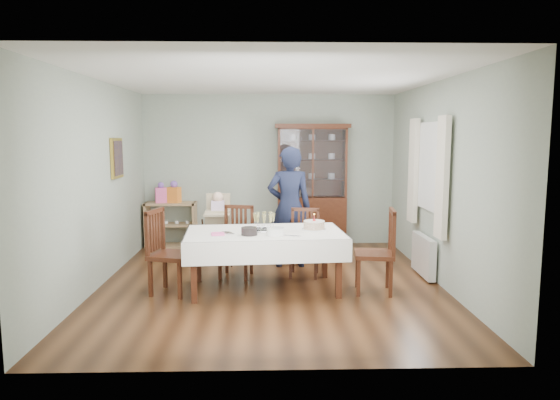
{
  "coord_description": "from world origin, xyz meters",
  "views": [
    {
      "loc": [
        -0.05,
        -6.51,
        1.98
      ],
      "look_at": [
        0.13,
        0.2,
        1.11
      ],
      "focal_mm": 32.0,
      "sensor_mm": 36.0,
      "label": 1
    }
  ],
  "objects_px": {
    "gift_bag_pink": "(161,194)",
    "champagne_tray": "(264,225)",
    "chair_end_left": "(170,269)",
    "chair_far_left": "(236,256)",
    "woman": "(289,207)",
    "sideboard": "(171,225)",
    "gift_bag_orange": "(174,193)",
    "chair_far_right": "(304,256)",
    "dining_table": "(265,260)",
    "high_chair": "(218,236)",
    "china_cabinet": "(312,184)",
    "birthday_cake": "(314,226)",
    "chair_end_right": "(375,268)"
  },
  "relations": [
    {
      "from": "china_cabinet",
      "to": "chair_far_right",
      "type": "height_order",
      "value": "china_cabinet"
    },
    {
      "from": "chair_far_left",
      "to": "woman",
      "type": "relative_size",
      "value": 0.54
    },
    {
      "from": "woman",
      "to": "gift_bag_orange",
      "type": "distance_m",
      "value": 2.39
    },
    {
      "from": "sideboard",
      "to": "gift_bag_orange",
      "type": "distance_m",
      "value": 0.58
    },
    {
      "from": "china_cabinet",
      "to": "chair_far_left",
      "type": "relative_size",
      "value": 2.2
    },
    {
      "from": "chair_end_left",
      "to": "chair_end_right",
      "type": "height_order",
      "value": "chair_end_right"
    },
    {
      "from": "chair_far_left",
      "to": "high_chair",
      "type": "height_order",
      "value": "high_chair"
    },
    {
      "from": "sideboard",
      "to": "chair_end_left",
      "type": "distance_m",
      "value": 2.7
    },
    {
      "from": "dining_table",
      "to": "chair_far_left",
      "type": "height_order",
      "value": "chair_far_left"
    },
    {
      "from": "sideboard",
      "to": "chair_far_right",
      "type": "relative_size",
      "value": 0.95
    },
    {
      "from": "dining_table",
      "to": "chair_end_right",
      "type": "relative_size",
      "value": 1.96
    },
    {
      "from": "dining_table",
      "to": "china_cabinet",
      "type": "height_order",
      "value": "china_cabinet"
    },
    {
      "from": "chair_end_left",
      "to": "champagne_tray",
      "type": "xyz_separation_m",
      "value": [
        1.18,
        0.19,
        0.52
      ]
    },
    {
      "from": "woman",
      "to": "chair_end_right",
      "type": "bearing_deg",
      "value": 124.96
    },
    {
      "from": "sideboard",
      "to": "woman",
      "type": "distance_m",
      "value": 2.52
    },
    {
      "from": "dining_table",
      "to": "chair_end_left",
      "type": "relative_size",
      "value": 1.96
    },
    {
      "from": "chair_end_right",
      "to": "woman",
      "type": "xyz_separation_m",
      "value": [
        -1.03,
        1.3,
        0.59
      ]
    },
    {
      "from": "champagne_tray",
      "to": "chair_far_right",
      "type": "bearing_deg",
      "value": 44.37
    },
    {
      "from": "woman",
      "to": "chair_end_left",
      "type": "bearing_deg",
      "value": 36.02
    },
    {
      "from": "woman",
      "to": "gift_bag_pink",
      "type": "distance_m",
      "value": 2.59
    },
    {
      "from": "dining_table",
      "to": "gift_bag_pink",
      "type": "height_order",
      "value": "gift_bag_pink"
    },
    {
      "from": "high_chair",
      "to": "champagne_tray",
      "type": "xyz_separation_m",
      "value": [
        0.71,
        -1.24,
        0.39
      ]
    },
    {
      "from": "china_cabinet",
      "to": "dining_table",
      "type": "bearing_deg",
      "value": -108.25
    },
    {
      "from": "dining_table",
      "to": "high_chair",
      "type": "height_order",
      "value": "high_chair"
    },
    {
      "from": "chair_far_left",
      "to": "woman",
      "type": "height_order",
      "value": "woman"
    },
    {
      "from": "high_chair",
      "to": "champagne_tray",
      "type": "height_order",
      "value": "high_chair"
    },
    {
      "from": "dining_table",
      "to": "sideboard",
      "type": "xyz_separation_m",
      "value": [
        -1.67,
        2.53,
        0.02
      ]
    },
    {
      "from": "sideboard",
      "to": "birthday_cake",
      "type": "distance_m",
      "value": 3.39
    },
    {
      "from": "gift_bag_orange",
      "to": "champagne_tray",
      "type": "bearing_deg",
      "value": -56.86
    },
    {
      "from": "chair_end_left",
      "to": "china_cabinet",
      "type": "bearing_deg",
      "value": -21.96
    },
    {
      "from": "china_cabinet",
      "to": "high_chair",
      "type": "relative_size",
      "value": 1.94
    },
    {
      "from": "dining_table",
      "to": "woman",
      "type": "height_order",
      "value": "woman"
    },
    {
      "from": "gift_bag_orange",
      "to": "gift_bag_pink",
      "type": "bearing_deg",
      "value": -180.0
    },
    {
      "from": "chair_end_left",
      "to": "gift_bag_pink",
      "type": "xyz_separation_m",
      "value": [
        -0.64,
        2.64,
        0.64
      ]
    },
    {
      "from": "champagne_tray",
      "to": "chair_end_left",
      "type": "bearing_deg",
      "value": -170.64
    },
    {
      "from": "chair_end_right",
      "to": "sideboard",
      "type": "bearing_deg",
      "value": -123.21
    },
    {
      "from": "birthday_cake",
      "to": "gift_bag_pink",
      "type": "relative_size",
      "value": 0.87
    },
    {
      "from": "chair_far_left",
      "to": "woman",
      "type": "distance_m",
      "value": 1.12
    },
    {
      "from": "chair_far_right",
      "to": "chair_end_left",
      "type": "xyz_separation_m",
      "value": [
        -1.74,
        -0.74,
        0.03
      ]
    },
    {
      "from": "high_chair",
      "to": "chair_end_right",
      "type": "bearing_deg",
      "value": -36.2
    },
    {
      "from": "woman",
      "to": "champagne_tray",
      "type": "bearing_deg",
      "value": 67.54
    },
    {
      "from": "woman",
      "to": "birthday_cake",
      "type": "bearing_deg",
      "value": 101.03
    },
    {
      "from": "gift_bag_pink",
      "to": "champagne_tray",
      "type": "bearing_deg",
      "value": -53.25
    },
    {
      "from": "china_cabinet",
      "to": "chair_far_right",
      "type": "xyz_separation_m",
      "value": [
        -0.27,
        -1.89,
        -0.84
      ]
    },
    {
      "from": "china_cabinet",
      "to": "chair_end_right",
      "type": "bearing_deg",
      "value": -77.85
    },
    {
      "from": "chair_end_right",
      "to": "champagne_tray",
      "type": "bearing_deg",
      "value": -90.98
    },
    {
      "from": "gift_bag_orange",
      "to": "chair_far_left",
      "type": "bearing_deg",
      "value": -57.81
    },
    {
      "from": "sideboard",
      "to": "high_chair",
      "type": "bearing_deg",
      "value": -52.05
    },
    {
      "from": "gift_bag_pink",
      "to": "china_cabinet",
      "type": "bearing_deg",
      "value": -0.03
    },
    {
      "from": "sideboard",
      "to": "champagne_tray",
      "type": "relative_size",
      "value": 2.35
    }
  ]
}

